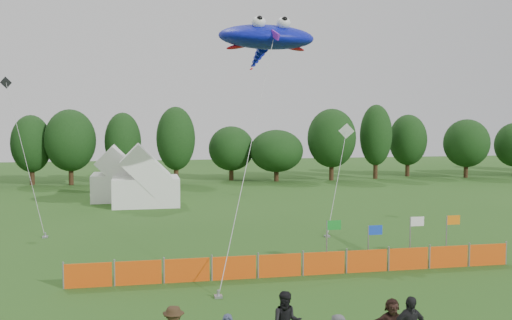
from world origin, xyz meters
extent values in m
cylinder|color=#382314|center=(-15.73, 46.21, 1.19)|extent=(0.50, 0.50, 2.38)
ellipsoid|color=black|center=(-15.73, 46.21, 4.30)|extent=(4.09, 4.09, 5.35)
cylinder|color=#382314|center=(-11.75, 45.39, 1.29)|extent=(0.50, 0.50, 2.57)
ellipsoid|color=black|center=(-11.75, 45.39, 4.64)|extent=(5.20, 5.20, 5.79)
cylinder|color=#382314|center=(-6.44, 45.32, 1.23)|extent=(0.50, 0.50, 2.46)
ellipsoid|color=black|center=(-6.44, 45.32, 4.45)|extent=(3.78, 3.78, 5.55)
cylinder|color=#382314|center=(-0.99, 43.92, 1.33)|extent=(0.50, 0.50, 2.66)
ellipsoid|color=black|center=(-0.99, 43.92, 4.81)|extent=(4.05, 4.05, 5.99)
cylinder|color=#382314|center=(5.28, 46.53, 0.99)|extent=(0.50, 0.50, 1.98)
ellipsoid|color=black|center=(5.28, 46.53, 3.58)|extent=(5.06, 5.06, 4.46)
cylinder|color=#382314|center=(9.99, 44.56, 0.93)|extent=(0.50, 0.50, 1.86)
ellipsoid|color=black|center=(9.99, 44.56, 3.35)|extent=(5.86, 5.86, 4.18)
cylinder|color=#382314|center=(16.28, 44.38, 1.31)|extent=(0.50, 0.50, 2.62)
ellipsoid|color=black|center=(16.28, 44.38, 4.73)|extent=(5.41, 5.41, 5.89)
cylinder|color=#382314|center=(21.78, 44.99, 1.39)|extent=(0.50, 0.50, 2.78)
ellipsoid|color=black|center=(21.78, 44.99, 5.02)|extent=(3.67, 3.67, 6.26)
cylinder|color=#382314|center=(26.67, 46.88, 1.21)|extent=(0.50, 0.50, 2.42)
ellipsoid|color=black|center=(26.67, 46.88, 4.36)|extent=(4.46, 4.46, 5.44)
cylinder|color=#382314|center=(32.69, 44.13, 1.12)|extent=(0.50, 0.50, 2.24)
ellipsoid|color=black|center=(32.69, 44.13, 4.04)|extent=(5.26, 5.26, 5.03)
cube|color=white|center=(-6.55, 32.87, 1.12)|extent=(4.09, 4.09, 2.25)
cube|color=white|center=(-4.20, 29.51, 1.13)|extent=(5.12, 4.09, 2.25)
cube|color=#D9490C|center=(-6.67, 7.42, 0.50)|extent=(1.90, 0.06, 1.00)
cube|color=#D9490C|center=(-4.67, 7.42, 0.50)|extent=(1.90, 0.06, 1.00)
cube|color=#D9490C|center=(-2.67, 7.42, 0.50)|extent=(1.90, 0.06, 1.00)
cube|color=#D9490C|center=(-0.67, 7.42, 0.50)|extent=(1.90, 0.06, 1.00)
cube|color=#D9490C|center=(1.33, 7.42, 0.50)|extent=(1.90, 0.06, 1.00)
cube|color=#D9490C|center=(3.33, 7.42, 0.50)|extent=(1.90, 0.06, 1.00)
cube|color=#D9490C|center=(5.33, 7.42, 0.50)|extent=(1.90, 0.06, 1.00)
cube|color=#D9490C|center=(7.33, 7.42, 0.50)|extent=(1.90, 0.06, 1.00)
cube|color=#D9490C|center=(9.33, 7.42, 0.50)|extent=(1.90, 0.06, 1.00)
cube|color=#D9490C|center=(11.33, 7.42, 0.50)|extent=(1.90, 0.06, 1.00)
cylinder|color=gray|center=(4.00, 9.07, 1.04)|extent=(0.06, 0.06, 2.08)
cube|color=#148C26|center=(4.35, 9.07, 1.85)|extent=(0.70, 0.02, 0.45)
cylinder|color=gray|center=(6.00, 8.89, 0.90)|extent=(0.06, 0.06, 1.80)
cube|color=blue|center=(6.35, 8.89, 1.58)|extent=(0.70, 0.02, 0.45)
cylinder|color=gray|center=(8.00, 8.62, 1.10)|extent=(0.06, 0.06, 2.19)
cube|color=white|center=(8.35, 8.62, 1.97)|extent=(0.70, 0.02, 0.45)
cylinder|color=gray|center=(10.00, 8.81, 1.08)|extent=(0.06, 0.06, 2.16)
cube|color=orange|center=(10.35, 8.81, 1.93)|extent=(0.70, 0.02, 0.45)
ellipsoid|color=#0D17C1|center=(2.98, 17.68, 11.75)|extent=(6.37, 5.14, 2.06)
sphere|color=white|center=(2.24, 16.41, 12.38)|extent=(0.82, 0.82, 0.82)
sphere|color=white|center=(3.71, 16.41, 12.38)|extent=(0.82, 0.82, 0.82)
ellipsoid|color=red|center=(1.41, 17.88, 11.21)|extent=(1.73, 0.76, 0.27)
ellipsoid|color=red|center=(4.55, 17.88, 11.21)|extent=(1.73, 0.76, 0.27)
cube|color=purple|center=(2.98, 15.42, 11.55)|extent=(0.37, 0.96, 0.70)
cylinder|color=#A5A5A5|center=(0.66, 10.40, 5.72)|extent=(4.67, 10.71, 11.47)
cube|color=gray|center=(-1.66, 5.06, 0.05)|extent=(0.30, 0.30, 0.10)
cube|color=silver|center=(11.02, 25.54, 5.91)|extent=(1.19, 0.33, 1.19)
cylinder|color=#A5A5A5|center=(8.51, 20.27, 2.96)|extent=(5.05, 10.57, 5.94)
cube|color=gray|center=(6.00, 15.00, 0.05)|extent=(0.30, 0.30, 0.10)
cube|color=black|center=(-13.16, 23.95, 9.22)|extent=(0.79, 0.23, 0.79)
cylinder|color=#A5A5A5|center=(-11.58, 20.97, 4.61)|extent=(3.20, 5.98, 9.24)
cube|color=gray|center=(-10.00, 18.00, 0.05)|extent=(0.30, 0.30, 0.10)
camera|label=1|loc=(-4.43, -16.17, 6.82)|focal=40.00mm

